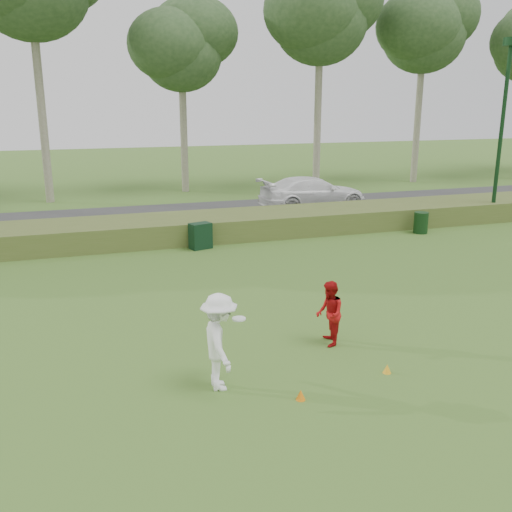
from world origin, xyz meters
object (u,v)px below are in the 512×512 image
object	(u,v)px
player_red	(329,314)
cone_orange	(301,395)
utility_cabinet	(200,236)
car_right	(313,193)
cone_yellow	(387,369)
lamp_post	(505,99)
trash_bin	(421,223)
player_white	(219,342)

from	to	relation	value
player_red	cone_orange	world-z (taller)	player_red
cone_orange	utility_cabinet	world-z (taller)	utility_cabinet
cone_orange	car_right	distance (m)	19.75
cone_yellow	utility_cabinet	distance (m)	11.50
cone_yellow	utility_cabinet	bearing A→B (deg)	97.23
lamp_post	cone_yellow	bearing A→B (deg)	-136.36
cone_yellow	utility_cabinet	size ratio (longest dim) A/B	0.20
lamp_post	cone_yellow	size ratio (longest dim) A/B	41.66
player_red	utility_cabinet	distance (m)	9.73
cone_yellow	cone_orange	bearing A→B (deg)	-167.69
player_red	trash_bin	size ratio (longest dim) A/B	1.69
lamp_post	player_red	size ratio (longest dim) A/B	5.33
cone_yellow	trash_bin	xyz separation A→B (m)	(8.15, 11.09, 0.35)
car_right	player_red	bearing A→B (deg)	156.17
cone_yellow	utility_cabinet	world-z (taller)	utility_cabinet
lamp_post	cone_orange	xyz separation A→B (m)	(-14.94, -12.66, -5.49)
trash_bin	player_red	bearing A→B (deg)	-132.87
player_white	cone_yellow	bearing A→B (deg)	-95.15
player_white	player_red	world-z (taller)	player_white
trash_bin	car_right	world-z (taller)	car_right
utility_cabinet	cone_orange	bearing A→B (deg)	-110.71
cone_orange	trash_bin	distance (m)	15.49
lamp_post	cone_orange	world-z (taller)	lamp_post
lamp_post	car_right	bearing A→B (deg)	142.13
trash_bin	lamp_post	bearing A→B (deg)	13.39
player_red	trash_bin	xyz separation A→B (m)	(8.70, 9.37, -0.31)
player_red	cone_orange	xyz separation A→B (m)	(-1.60, -2.19, -0.66)
player_red	car_right	world-z (taller)	car_right
cone_orange	trash_bin	size ratio (longest dim) A/B	0.23
player_red	cone_orange	distance (m)	2.79
player_white	cone_orange	size ratio (longest dim) A/B	9.47
cone_yellow	trash_bin	world-z (taller)	trash_bin
car_right	player_white	bearing A→B (deg)	149.52
lamp_post	cone_yellow	distance (m)	18.50
lamp_post	player_white	size ratio (longest dim) A/B	4.17
cone_orange	trash_bin	bearing A→B (deg)	48.29
trash_bin	player_white	bearing A→B (deg)	-137.67
player_red	cone_yellow	distance (m)	1.92
cone_orange	player_white	bearing A→B (deg)	144.58
player_white	cone_orange	xyz separation A→B (m)	(1.34, -0.95, -0.88)
player_white	utility_cabinet	size ratio (longest dim) A/B	1.96
player_white	car_right	distance (m)	19.48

